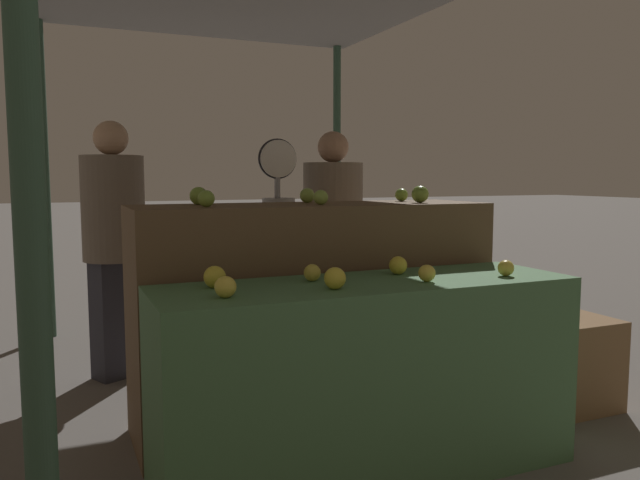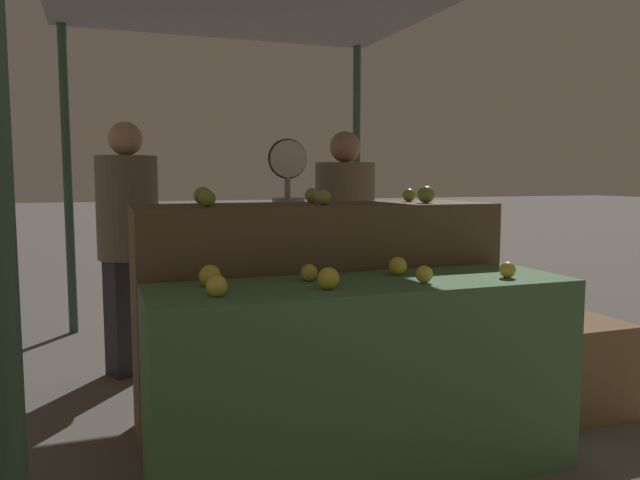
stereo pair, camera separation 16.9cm
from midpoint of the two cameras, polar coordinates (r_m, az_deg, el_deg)
name	(u,v)px [view 1 (the left image)]	position (r m, az deg, el deg)	size (l,w,h in m)	color
ground_plane	(367,472)	(2.87, 2.54, -20.44)	(60.00, 60.00, 0.00)	#66605B
display_counter_front	(368,378)	(2.71, 2.58, -12.53)	(1.80, 0.55, 0.83)	#4C7A4C
display_counter_back	(314,315)	(3.21, -2.12, -6.86)	(1.80, 0.55, 1.13)	brown
apple_front_0	(225,287)	(2.30, -10.74, -4.25)	(0.08, 0.08, 0.08)	yellow
apple_front_1	(335,278)	(2.43, -0.62, -3.52)	(0.09, 0.09, 0.09)	gold
apple_front_2	(427,273)	(2.62, 7.93, -3.03)	(0.07, 0.07, 0.07)	yellow
apple_front_3	(506,268)	(2.84, 15.02, -2.50)	(0.07, 0.07, 0.07)	yellow
apple_front_4	(215,277)	(2.50, -11.52, -3.33)	(0.09, 0.09, 0.09)	gold
apple_front_5	(312,273)	(2.61, -2.57, -3.01)	(0.07, 0.07, 0.07)	gold
apple_front_6	(398,265)	(2.80, 5.45, -2.33)	(0.08, 0.08, 0.08)	gold
apple_back_0	(206,199)	(2.86, -12.04, 3.72)	(0.08, 0.08, 0.08)	#84AD3D
apple_back_1	(321,197)	(3.01, -1.53, 3.92)	(0.07, 0.07, 0.07)	#8EB247
apple_back_2	(420,194)	(3.28, 7.69, 4.17)	(0.09, 0.09, 0.09)	#7AA338
apple_back_3	(199,196)	(3.08, -12.59, 3.95)	(0.09, 0.09, 0.09)	#84AD3D
apple_back_4	(307,195)	(3.23, -2.68, 4.09)	(0.08, 0.08, 0.08)	#8EB247
apple_back_5	(402,195)	(3.46, 6.08, 4.12)	(0.07, 0.07, 0.07)	#84AD3D
produce_scale	(278,209)	(3.82, -5.12, 2.83)	(0.24, 0.20, 1.50)	#99999E
person_vendor_at_scale	(333,234)	(4.16, 0.03, 0.59)	(0.53, 0.53, 1.57)	#2D2D38
person_customer_left	(114,233)	(4.12, -19.44, 0.62)	(0.51, 0.51, 1.61)	#2D2D38
wooden_crate_side	(559,361)	(3.74, 19.80, -10.36)	(0.50, 0.50, 0.50)	olive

